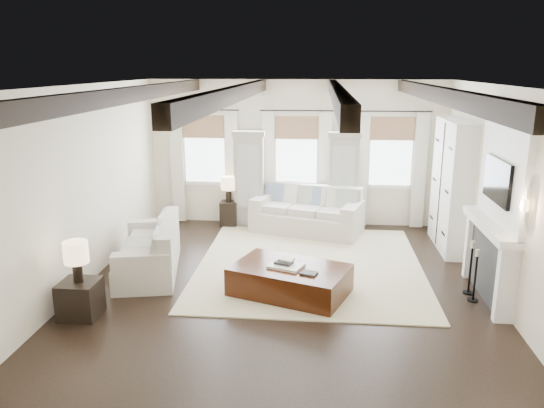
# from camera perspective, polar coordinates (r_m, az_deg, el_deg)

# --- Properties ---
(ground) EXTENTS (7.50, 7.50, 0.00)m
(ground) POSITION_cam_1_polar(r_m,az_deg,el_deg) (8.62, 1.34, -9.17)
(ground) COLOR black
(ground) RESTS_ON ground
(room_shell) EXTENTS (6.54, 7.54, 3.22)m
(room_shell) POSITION_cam_1_polar(r_m,az_deg,el_deg) (8.91, 6.63, 4.27)
(room_shell) COLOR white
(room_shell) RESTS_ON ground
(area_rug) EXTENTS (3.96, 4.37, 0.02)m
(area_rug) POSITION_cam_1_polar(r_m,az_deg,el_deg) (9.62, 4.08, -6.53)
(area_rug) COLOR beige
(area_rug) RESTS_ON ground
(sofa_back) EXTENTS (2.50, 1.67, 0.98)m
(sofa_back) POSITION_cam_1_polar(r_m,az_deg,el_deg) (11.42, 3.86, -1.02)
(sofa_back) COLOR beige
(sofa_back) RESTS_ON ground
(sofa_left) EXTENTS (1.36, 2.25, 0.90)m
(sofa_left) POSITION_cam_1_polar(r_m,az_deg,el_deg) (9.43, -12.75, -4.98)
(sofa_left) COLOR beige
(sofa_left) RESTS_ON ground
(ottoman) EXTENTS (2.01, 1.62, 0.46)m
(ottoman) POSITION_cam_1_polar(r_m,az_deg,el_deg) (8.38, 1.94, -8.19)
(ottoman) COLOR black
(ottoman) RESTS_ON ground
(tray) EXTENTS (0.60, 0.53, 0.04)m
(tray) POSITION_cam_1_polar(r_m,az_deg,el_deg) (8.27, 1.52, -6.66)
(tray) COLOR white
(tray) RESTS_ON ottoman
(book_lower) EXTENTS (0.31, 0.28, 0.04)m
(book_lower) POSITION_cam_1_polar(r_m,az_deg,el_deg) (8.29, 1.29, -6.30)
(book_lower) COLOR #262628
(book_lower) RESTS_ON tray
(book_upper) EXTENTS (0.27, 0.24, 0.03)m
(book_upper) POSITION_cam_1_polar(r_m,az_deg,el_deg) (8.32, 1.58, -5.97)
(book_upper) COLOR beige
(book_upper) RESTS_ON book_lower
(book_loose) EXTENTS (0.29, 0.25, 0.03)m
(book_loose) POSITION_cam_1_polar(r_m,az_deg,el_deg) (8.01, 3.98, -7.44)
(book_loose) COLOR #262628
(book_loose) RESTS_ON ottoman
(side_table_front) EXTENTS (0.53, 0.53, 0.53)m
(side_table_front) POSITION_cam_1_polar(r_m,az_deg,el_deg) (8.14, -19.91, -9.57)
(side_table_front) COLOR black
(side_table_front) RESTS_ON ground
(lamp_front) EXTENTS (0.35, 0.35, 0.60)m
(lamp_front) POSITION_cam_1_polar(r_m,az_deg,el_deg) (7.89, -20.33, -5.13)
(lamp_front) COLOR black
(lamp_front) RESTS_ON side_table_front
(side_table_back) EXTENTS (0.37, 0.37, 0.55)m
(side_table_back) POSITION_cam_1_polar(r_m,az_deg,el_deg) (11.89, -4.64, -1.03)
(side_table_back) COLOR black
(side_table_back) RESTS_ON ground
(lamp_back) EXTENTS (0.33, 0.33, 0.57)m
(lamp_back) POSITION_cam_1_polar(r_m,az_deg,el_deg) (11.73, -4.71, 2.10)
(lamp_back) COLOR black
(lamp_back) RESTS_ON side_table_back
(candlestick_near) EXTENTS (0.17, 0.17, 0.83)m
(candlestick_near) POSITION_cam_1_polar(r_m,az_deg,el_deg) (8.65, 20.99, -7.62)
(candlestick_near) COLOR black
(candlestick_near) RESTS_ON ground
(candlestick_far) EXTENTS (0.18, 0.18, 0.87)m
(candlestick_far) POSITION_cam_1_polar(r_m,az_deg,el_deg) (8.90, 20.53, -6.86)
(candlestick_far) COLOR black
(candlestick_far) RESTS_ON ground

